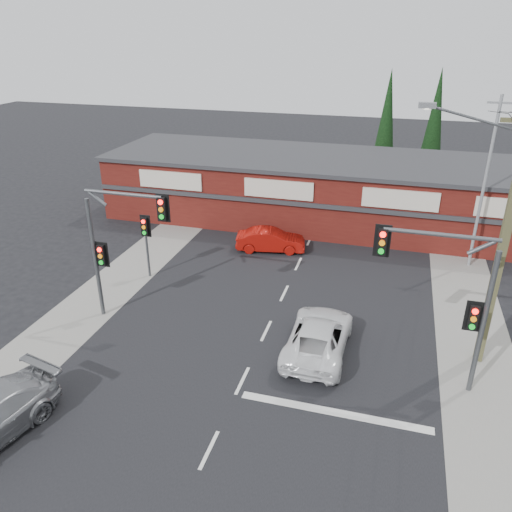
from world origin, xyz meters
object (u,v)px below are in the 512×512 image
(white_suv, at_px, (319,336))
(utility_pole, at_px, (502,232))
(red_sedan, at_px, (271,240))
(shop_building, at_px, (307,187))

(white_suv, relative_size, utility_pole, 0.50)
(red_sedan, bearing_deg, white_suv, -165.57)
(shop_building, bearing_deg, utility_pole, -56.24)
(shop_building, relative_size, utility_pole, 2.73)
(red_sedan, relative_size, shop_building, 0.14)
(red_sedan, relative_size, utility_pole, 0.39)
(shop_building, xyz_separation_m, utility_pole, (9.36, -14.00, 3.26))
(red_sedan, bearing_deg, shop_building, -19.87)
(red_sedan, distance_m, shop_building, 6.30)
(white_suv, height_order, red_sedan, white_suv)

